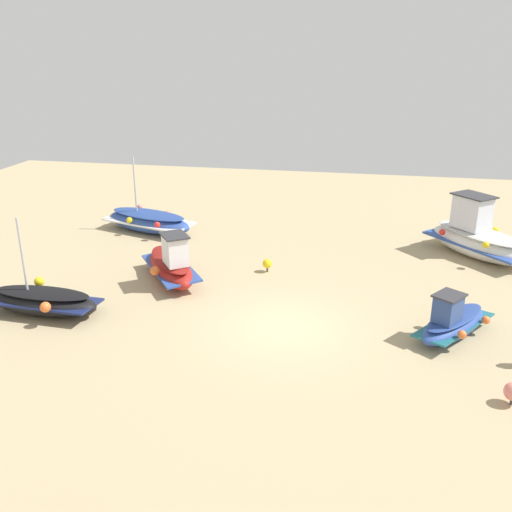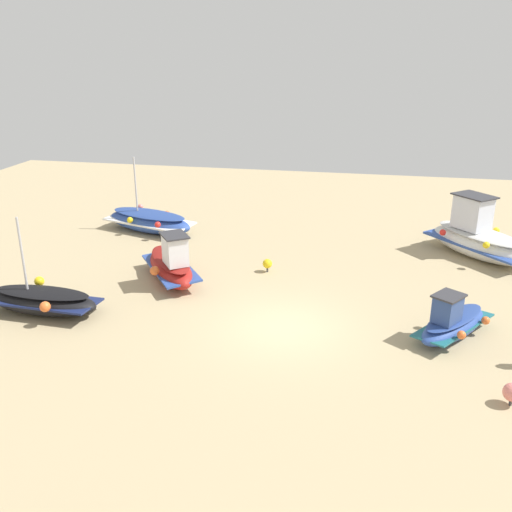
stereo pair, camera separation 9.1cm
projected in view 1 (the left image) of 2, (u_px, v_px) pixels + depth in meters
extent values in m
plane|color=tan|center=(284.00, 327.00, 18.44)|extent=(48.75, 48.75, 0.00)
ellipsoid|color=maroon|center=(171.00, 269.00, 22.01)|extent=(3.38, 3.94, 1.02)
cube|color=#2D4C9E|center=(171.00, 268.00, 21.99)|extent=(3.28, 3.81, 0.17)
ellipsoid|color=maroon|center=(170.00, 259.00, 21.87)|extent=(2.94, 3.44, 0.23)
cube|color=white|center=(175.00, 250.00, 21.00)|extent=(1.20, 1.26, 1.10)
cube|color=#333338|center=(174.00, 235.00, 20.79)|extent=(1.39, 1.46, 0.06)
sphere|color=#EA7F75|center=(185.00, 254.00, 22.80)|extent=(0.36, 0.36, 0.36)
sphere|color=orange|center=(155.00, 271.00, 21.02)|extent=(0.36, 0.36, 0.36)
ellipsoid|color=#2D4C9E|center=(149.00, 222.00, 27.76)|extent=(5.05, 2.97, 1.04)
cube|color=white|center=(149.00, 221.00, 27.74)|extent=(4.88, 2.94, 0.15)
ellipsoid|color=navy|center=(148.00, 214.00, 27.61)|extent=(4.44, 2.59, 0.21)
cylinder|color=#B7B7BC|center=(135.00, 184.00, 27.43)|extent=(0.08, 0.08, 2.66)
sphere|color=#EA7F75|center=(140.00, 207.00, 28.93)|extent=(0.29, 0.29, 0.29)
sphere|color=yellow|center=(129.00, 220.00, 27.11)|extent=(0.29, 0.29, 0.29)
sphere|color=orange|center=(166.00, 214.00, 28.22)|extent=(0.29, 0.29, 0.29)
sphere|color=red|center=(157.00, 225.00, 26.35)|extent=(0.29, 0.29, 0.29)
ellipsoid|color=white|center=(478.00, 244.00, 24.47)|extent=(4.63, 4.89, 1.19)
cube|color=#2D4C9E|center=(478.00, 243.00, 24.45)|extent=(4.53, 4.77, 0.15)
ellipsoid|color=beige|center=(480.00, 233.00, 24.30)|extent=(4.06, 4.28, 0.23)
cube|color=silver|center=(472.00, 212.00, 24.46)|extent=(1.71, 1.74, 1.43)
cube|color=#333338|center=(474.00, 196.00, 24.20)|extent=(1.98, 2.02, 0.06)
sphere|color=yellow|center=(486.00, 245.00, 22.89)|extent=(0.28, 0.28, 0.28)
sphere|color=yellow|center=(496.00, 230.00, 24.79)|extent=(0.28, 0.28, 0.28)
sphere|color=red|center=(442.00, 232.00, 24.76)|extent=(0.28, 0.28, 0.28)
ellipsoid|color=black|center=(43.00, 302.00, 19.26)|extent=(4.02, 1.70, 0.93)
cube|color=navy|center=(43.00, 301.00, 19.25)|extent=(3.86, 1.70, 0.17)
ellipsoid|color=black|center=(42.00, 293.00, 19.14)|extent=(3.54, 1.45, 0.22)
cylinder|color=#B7B7BC|center=(22.00, 254.00, 18.79)|extent=(0.08, 0.08, 2.56)
sphere|color=yellow|center=(39.00, 282.00, 20.09)|extent=(0.35, 0.35, 0.35)
sphere|color=orange|center=(45.00, 307.00, 18.21)|extent=(0.35, 0.35, 0.35)
ellipsoid|color=#2D4C9E|center=(454.00, 326.00, 17.80)|extent=(2.85, 3.32, 0.77)
cube|color=#1E6670|center=(454.00, 325.00, 17.79)|extent=(2.77, 3.21, 0.14)
ellipsoid|color=navy|center=(455.00, 317.00, 17.70)|extent=(2.48, 2.90, 0.18)
cube|color=#2D4784|center=(448.00, 309.00, 17.20)|extent=(0.98, 1.01, 0.83)
cube|color=#333338|center=(450.00, 295.00, 17.04)|extent=(1.14, 1.18, 0.06)
sphere|color=orange|center=(486.00, 320.00, 17.77)|extent=(0.26, 0.26, 0.26)
sphere|color=yellow|center=(436.00, 312.00, 18.17)|extent=(0.26, 0.26, 0.26)
sphere|color=orange|center=(462.00, 334.00, 16.79)|extent=(0.26, 0.26, 0.26)
cylinder|color=#3F3F42|center=(511.00, 402.00, 14.45)|extent=(0.08, 0.08, 0.15)
cylinder|color=#3F3F42|center=(267.00, 270.00, 22.92)|extent=(0.08, 0.08, 0.17)
sphere|color=yellow|center=(267.00, 264.00, 22.83)|extent=(0.39, 0.39, 0.39)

